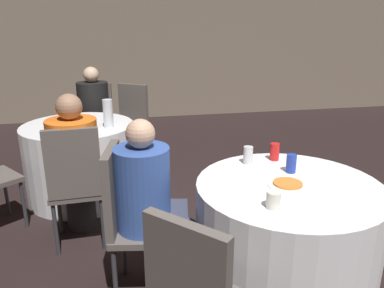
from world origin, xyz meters
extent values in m
plane|color=black|center=(0.00, 0.00, 0.00)|extent=(16.00, 16.00, 0.00)
cube|color=#7A6B5B|center=(0.00, 4.95, 1.40)|extent=(16.00, 0.06, 2.80)
cylinder|color=silver|center=(-0.18, 0.05, 0.37)|extent=(1.14, 1.14, 0.74)
cylinder|color=silver|center=(-1.57, 1.75, 0.37)|extent=(1.06, 1.06, 0.74)
cube|color=#59514C|center=(-0.96, -0.68, 0.73)|extent=(0.30, 0.31, 0.51)
cube|color=#59514C|center=(-1.06, 0.20, 0.45)|extent=(0.46, 0.46, 0.04)
cube|color=#59514C|center=(-1.24, 0.23, 0.73)|extent=(0.11, 0.38, 0.51)
cylinder|color=#333338|center=(-0.86, 0.34, 0.21)|extent=(0.03, 0.03, 0.43)
cylinder|color=#333338|center=(-0.92, 0.01, 0.21)|extent=(0.03, 0.03, 0.43)
cylinder|color=#333338|center=(-1.20, 0.40, 0.21)|extent=(0.03, 0.03, 0.43)
cylinder|color=#333338|center=(-1.26, 0.06, 0.21)|extent=(0.03, 0.03, 0.43)
cube|color=#59514C|center=(-1.46, 2.59, 0.45)|extent=(0.45, 0.45, 0.04)
cube|color=#59514C|center=(-1.43, 2.77, 0.73)|extent=(0.38, 0.10, 0.51)
cylinder|color=#333338|center=(-1.31, 2.40, 0.21)|extent=(0.03, 0.03, 0.43)
cylinder|color=#333338|center=(-1.65, 2.45, 0.21)|extent=(0.03, 0.03, 0.43)
cylinder|color=#333338|center=(-1.27, 2.74, 0.21)|extent=(0.03, 0.03, 0.43)
cylinder|color=#333338|center=(-1.60, 2.78, 0.21)|extent=(0.03, 0.03, 0.43)
cube|color=#59514C|center=(-1.52, 0.90, 0.45)|extent=(0.42, 0.42, 0.04)
cube|color=#59514C|center=(-1.51, 0.72, 0.73)|extent=(0.38, 0.07, 0.51)
cylinder|color=#333338|center=(-1.70, 1.06, 0.21)|extent=(0.03, 0.03, 0.43)
cylinder|color=#333338|center=(-1.36, 1.08, 0.21)|extent=(0.03, 0.03, 0.43)
cylinder|color=#333338|center=(-1.68, 0.72, 0.21)|extent=(0.03, 0.03, 0.43)
cylinder|color=#333338|center=(-1.34, 0.74, 0.21)|extent=(0.03, 0.03, 0.43)
cylinder|color=#333338|center=(-2.21, 1.47, 0.21)|extent=(0.03, 0.03, 0.43)
cylinder|color=#333338|center=(-2.01, 1.20, 0.21)|extent=(0.03, 0.03, 0.43)
cube|color=#59514C|center=(-1.10, 2.46, 0.45)|extent=(0.55, 0.55, 0.04)
cube|color=#59514C|center=(-1.00, 2.61, 0.73)|extent=(0.34, 0.25, 0.51)
cylinder|color=#333338|center=(-1.05, 2.22, 0.21)|extent=(0.03, 0.03, 0.43)
cylinder|color=#333338|center=(-1.33, 2.41, 0.21)|extent=(0.03, 0.03, 0.43)
cylinder|color=#333338|center=(-0.86, 2.50, 0.21)|extent=(0.03, 0.03, 0.43)
cylinder|color=#333338|center=(-1.14, 2.69, 0.21)|extent=(0.03, 0.03, 0.43)
cylinder|color=#33384C|center=(-0.84, 0.17, 0.23)|extent=(0.24, 0.24, 0.47)
cube|color=#33384C|center=(-0.95, 0.18, 0.52)|extent=(0.37, 0.36, 0.12)
cylinder|color=#33519E|center=(-1.06, 0.20, 0.73)|extent=(0.33, 0.33, 0.52)
sphere|color=tan|center=(-1.06, 0.20, 1.07)|extent=(0.17, 0.17, 0.17)
cylinder|color=#282828|center=(-1.53, 1.12, 0.23)|extent=(0.24, 0.24, 0.47)
cube|color=#282828|center=(-1.53, 1.01, 0.52)|extent=(0.37, 0.34, 0.12)
cylinder|color=orange|center=(-1.52, 0.90, 0.74)|extent=(0.37, 0.37, 0.53)
sphere|color=#997056|center=(-1.52, 0.90, 1.10)|extent=(0.19, 0.19, 0.19)
cylinder|color=black|center=(-1.49, 2.38, 0.23)|extent=(0.24, 0.24, 0.47)
cube|color=black|center=(-1.47, 2.48, 0.52)|extent=(0.38, 0.36, 0.12)
cylinder|color=black|center=(-1.46, 2.59, 0.74)|extent=(0.36, 0.36, 0.55)
sphere|color=#DBB293|center=(-1.46, 2.59, 1.11)|extent=(0.18, 0.18, 0.18)
cylinder|color=white|center=(-0.20, 0.05, 0.75)|extent=(0.25, 0.25, 0.01)
cylinder|color=orange|center=(-0.20, 0.05, 0.75)|extent=(0.18, 0.18, 0.01)
cylinder|color=red|center=(-0.10, 0.47, 0.80)|extent=(0.07, 0.07, 0.12)
cylinder|color=#1E38A5|center=(-0.09, 0.24, 0.80)|extent=(0.07, 0.07, 0.12)
cylinder|color=silver|center=(-0.31, 0.45, 0.80)|extent=(0.07, 0.07, 0.12)
cylinder|color=silver|center=(-0.40, -0.21, 0.79)|extent=(0.08, 0.08, 0.09)
cylinder|color=silver|center=(-1.27, 1.59, 0.87)|extent=(0.09, 0.09, 0.26)
cylinder|color=silver|center=(-1.63, 2.18, 0.78)|extent=(0.07, 0.07, 0.09)
camera|label=1|loc=(-1.17, -1.86, 1.68)|focal=35.00mm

